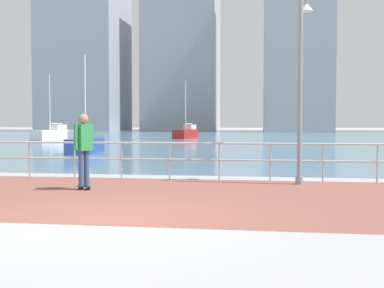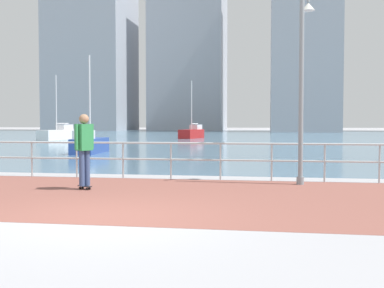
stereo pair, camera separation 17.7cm
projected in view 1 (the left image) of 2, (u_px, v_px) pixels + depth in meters
The scene contains 12 objects.
ground at pixel (234, 139), 47.40m from camera, with size 220.00×220.00×0.00m, color #9E9EA3.
brick_paving at pixel (143, 196), 10.30m from camera, with size 28.00×6.07×0.01m, color brown.
harbor_water at pixel (239, 136), 57.80m from camera, with size 180.00×88.00×0.00m, color slate.
waterfront_railing at pixel (170, 154), 13.27m from camera, with size 25.25×0.06×1.05m.
lamppost at pixel (302, 68), 12.21m from camera, with size 0.47×0.78×5.45m.
skateboarder at pixel (84, 144), 11.16m from camera, with size 0.40×0.52×1.80m.
sailboat_gray at pixel (51, 134), 44.22m from camera, with size 2.09×4.49×6.06m.
sailboat_ivory at pixel (85, 144), 24.57m from camera, with size 1.45×3.73×5.12m.
sailboat_yellow at pixel (186, 133), 49.02m from camera, with size 2.14×4.41×5.94m.
tower_steel at pixel (182, 62), 102.50m from camera, with size 15.53×14.24×31.53m.
tower_beige at pixel (85, 45), 99.62m from camera, with size 15.79×16.54×37.70m.
tower_slate at pixel (296, 26), 86.00m from camera, with size 11.61×17.62×40.33m.
Camera 1 is at (2.50, -7.50, 1.59)m, focal length 44.16 mm.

